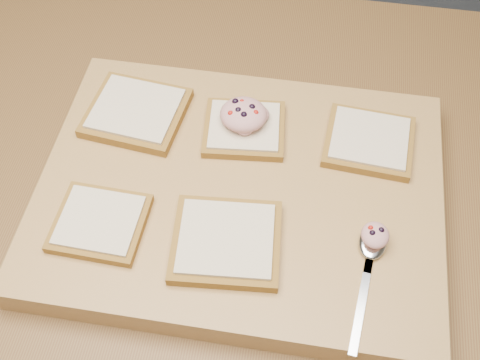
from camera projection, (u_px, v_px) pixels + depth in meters
The scene contains 10 objects.
island_counter at pixel (264, 301), 1.21m from camera, with size 2.00×0.80×0.90m.
cutting_board at pixel (240, 194), 0.80m from camera, with size 0.52×0.40×0.04m, color #AE804A.
bread_far_left at pixel (136, 112), 0.85m from camera, with size 0.14×0.13×0.02m.
bread_far_center at pixel (244, 128), 0.83m from camera, with size 0.12×0.11×0.02m.
bread_far_right at pixel (369, 141), 0.82m from camera, with size 0.12×0.12×0.02m.
bread_near_left at pixel (100, 223), 0.74m from camera, with size 0.11×0.10×0.02m.
bread_near_center at pixel (226, 241), 0.73m from camera, with size 0.14×0.13×0.02m.
tuna_salad_dollop at pixel (243, 114), 0.82m from camera, with size 0.06×0.06×0.03m.
spoon at pixel (371, 250), 0.72m from camera, with size 0.04×0.17×0.01m.
spoon_salad at pixel (375, 235), 0.72m from camera, with size 0.03×0.04×0.02m.
Camera 1 is at (0.03, -0.50, 1.59)m, focal length 45.00 mm.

